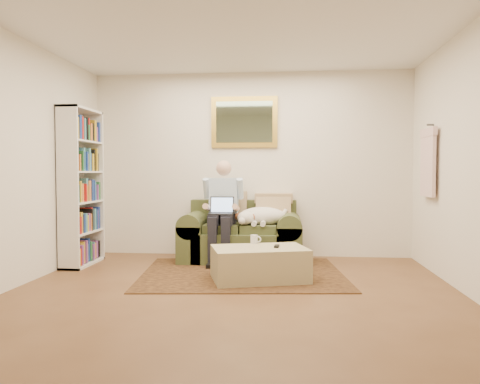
% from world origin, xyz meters
% --- Properties ---
extents(room_shell, '(4.51, 5.00, 2.61)m').
position_xyz_m(room_shell, '(0.00, 0.35, 1.30)').
color(room_shell, brown).
rests_on(room_shell, ground).
extents(rug, '(2.50, 2.09, 0.01)m').
position_xyz_m(rug, '(0.01, 1.26, 0.01)').
color(rug, black).
rests_on(rug, room_shell).
extents(sofa, '(1.60, 0.81, 0.96)m').
position_xyz_m(sofa, '(-0.08, 2.06, 0.28)').
color(sofa, '#374223').
rests_on(sofa, room_shell).
extents(seated_man, '(0.53, 0.75, 1.35)m').
position_xyz_m(seated_man, '(-0.32, 1.91, 0.67)').
color(seated_man, '#8CB2D8').
rests_on(seated_man, sofa).
extents(laptop, '(0.31, 0.25, 0.23)m').
position_xyz_m(laptop, '(-0.32, 1.85, 0.71)').
color(laptop, black).
rests_on(laptop, seated_man).
extents(sleeping_dog, '(0.66, 0.41, 0.25)m').
position_xyz_m(sleeping_dog, '(0.21, 1.98, 0.61)').
color(sleeping_dog, white).
rests_on(sleeping_dog, sofa).
extents(ottoman, '(1.14, 0.89, 0.37)m').
position_xyz_m(ottoman, '(0.23, 0.93, 0.18)').
color(ottoman, '#CDBC88').
rests_on(ottoman, room_shell).
extents(coffee_mug, '(0.08, 0.08, 0.10)m').
position_xyz_m(coffee_mug, '(0.15, 1.20, 0.42)').
color(coffee_mug, white).
rests_on(coffee_mug, ottoman).
extents(tv_remote, '(0.06, 0.15, 0.02)m').
position_xyz_m(tv_remote, '(0.42, 0.97, 0.38)').
color(tv_remote, black).
rests_on(tv_remote, ottoman).
extents(bookshelf, '(0.28, 0.80, 2.00)m').
position_xyz_m(bookshelf, '(-2.10, 1.60, 1.00)').
color(bookshelf, white).
rests_on(bookshelf, room_shell).
extents(wall_mirror, '(0.94, 0.04, 0.72)m').
position_xyz_m(wall_mirror, '(-0.08, 2.47, 1.90)').
color(wall_mirror, gold).
rests_on(wall_mirror, room_shell).
extents(hanging_shirt, '(0.06, 0.52, 0.90)m').
position_xyz_m(hanging_shirt, '(2.19, 1.60, 1.35)').
color(hanging_shirt, '#FCD0D0').
rests_on(hanging_shirt, room_shell).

